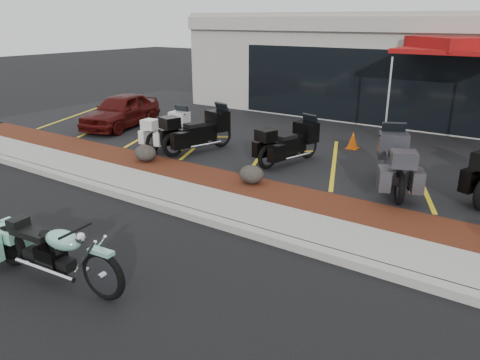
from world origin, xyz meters
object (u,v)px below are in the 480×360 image
Objects in this scene: traffic_cone at (353,140)px; popup_canopy at (462,46)px; hero_cruiser at (103,268)px; touring_white at (182,124)px; parked_car at (121,111)px.

popup_canopy reaches higher than traffic_cone.
hero_cruiser is at bearing -79.84° from popup_canopy.
touring_white reaches higher than traffic_cone.
hero_cruiser is 10.74m from parked_car.
hero_cruiser is 8.43m from touring_white.
parked_car is (-7.83, 7.35, 0.23)m from hero_cruiser.
popup_canopy is at bearing 54.98° from traffic_cone.
touring_white is 5.17m from traffic_cone.
parked_car is 0.81× the size of popup_canopy.
parked_car is 8.01m from traffic_cone.
parked_car is at bearing -166.43° from traffic_cone.
parked_car is at bearing -134.41° from popup_canopy.
touring_white is at bearing -154.45° from traffic_cone.
touring_white is 0.46× the size of popup_canopy.
parked_car is 6.82× the size of traffic_cone.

